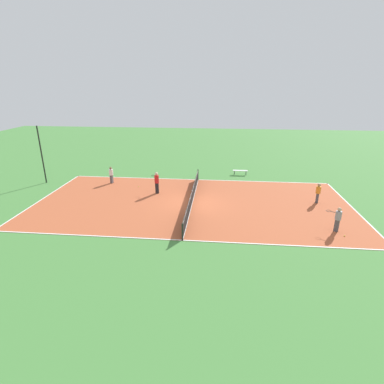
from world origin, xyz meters
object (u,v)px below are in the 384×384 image
fence_post_back_right (42,155)px  player_baseline_gray (338,218)px  player_center_orange (318,192)px  tennis_ball_left_sideline (139,187)px  tennis_ball_far_baseline (345,236)px  player_coach_red (157,181)px  bench (240,171)px  player_near_white (111,174)px  tennis_net (192,196)px

fence_post_back_right → player_baseline_gray: bearing=-107.8°
player_center_orange → tennis_ball_left_sideline: size_ratio=22.76×
player_baseline_gray → fence_post_back_right: size_ratio=0.31×
tennis_ball_far_baseline → player_coach_red: bearing=63.8°
bench → player_baseline_gray: (-11.76, -5.27, 0.54)m
bench → player_center_orange: size_ratio=0.94×
tennis_ball_left_sideline → tennis_ball_far_baseline: 16.58m
player_baseline_gray → fence_post_back_right: 24.49m
bench → fence_post_back_right: fence_post_back_right is taller
player_coach_red → player_center_orange: player_coach_red is taller
player_baseline_gray → player_near_white: bearing=8.3°
player_near_white → fence_post_back_right: (-0.43, 6.10, 1.72)m
player_baseline_gray → fence_post_back_right: fence_post_back_right is taller
player_near_white → tennis_ball_left_sideline: player_near_white is taller
player_baseline_gray → fence_post_back_right: bearing=15.2°
bench → player_baseline_gray: player_baseline_gray is taller
bench → player_near_white: size_ratio=0.96×
tennis_net → tennis_ball_far_baseline: 10.64m
bench → tennis_ball_left_sideline: bearing=27.6°
bench → fence_post_back_right: size_ratio=0.28×
player_center_orange → fence_post_back_right: bearing=-76.8°
player_center_orange → tennis_ball_far_baseline: bearing=20.9°
tennis_net → player_near_white: 8.83m
player_coach_red → tennis_ball_far_baseline: (-6.29, -12.76, -1.02)m
bench → fence_post_back_right: 18.64m
tennis_ball_left_sideline → fence_post_back_right: fence_post_back_right is taller
bench → tennis_ball_far_baseline: (-12.42, -5.57, -0.33)m
tennis_ball_left_sideline → player_baseline_gray: bearing=-115.8°
player_coach_red → player_center_orange: size_ratio=1.17×
tennis_net → bench: (7.97, -4.08, -0.16)m
tennis_ball_left_sideline → tennis_ball_far_baseline: same height
player_center_orange → tennis_ball_far_baseline: player_center_orange is taller
player_center_orange → tennis_ball_far_baseline: 5.46m
bench → player_near_white: 12.52m
tennis_net → player_coach_red: size_ratio=6.41×
player_coach_red → fence_post_back_right: 11.07m
player_center_orange → tennis_ball_left_sideline: bearing=-78.9°
player_coach_red → tennis_ball_far_baseline: 14.26m
player_center_orange → tennis_ball_left_sideline: 14.81m
fence_post_back_right → player_near_white: bearing=-85.9°
tennis_net → bench: tennis_net is taller
player_near_white → bench: bearing=-62.3°
tennis_ball_far_baseline → fence_post_back_right: (8.11, 23.57, 2.54)m
player_baseline_gray → tennis_ball_far_baseline: 1.13m
player_center_orange → bench: bearing=-122.3°
player_center_orange → player_baseline_gray: player_baseline_gray is taller
player_near_white → fence_post_back_right: size_ratio=0.29×
bench → player_center_orange: 8.92m
player_coach_red → tennis_ball_left_sideline: 2.59m
tennis_net → tennis_ball_left_sideline: tennis_net is taller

